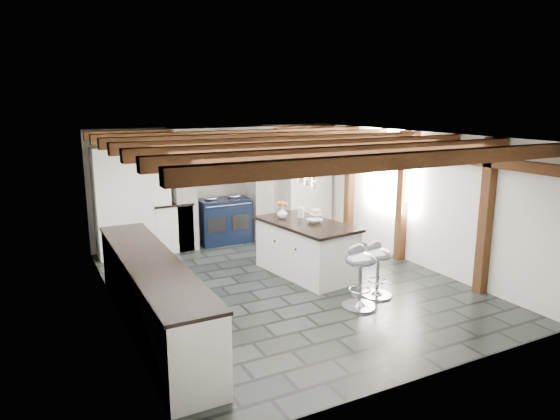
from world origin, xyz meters
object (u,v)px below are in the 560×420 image
bar_stool_near (378,263)px  bar_stool_far (360,269)px  range_cooker (223,220)px  kitchen_island (306,248)px

bar_stool_near → bar_stool_far: (-0.47, -0.21, 0.04)m
range_cooker → bar_stool_far: size_ratio=1.13×
kitchen_island → bar_stool_near: 1.38m
kitchen_island → bar_stool_near: size_ratio=2.31×
bar_stool_near → kitchen_island: bearing=103.4°
kitchen_island → bar_stool_far: size_ratio=2.12×
range_cooker → kitchen_island: size_ratio=0.53×
bar_stool_far → kitchen_island: bearing=80.4°
range_cooker → bar_stool_far: bearing=-82.9°
kitchen_island → bar_stool_far: kitchen_island is taller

